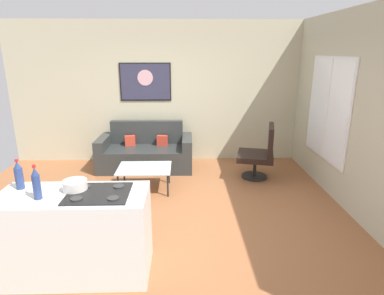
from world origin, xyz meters
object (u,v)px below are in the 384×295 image
(couch, at_px, (146,153))
(mixing_bowl, at_px, (75,186))
(soda_bottle, at_px, (19,176))
(soda_bottle_2, at_px, (36,184))
(wall_painting, at_px, (145,82))
(armchair, at_px, (260,153))
(coffee_table, at_px, (145,169))

(couch, relative_size, mixing_bowl, 7.61)
(soda_bottle, bearing_deg, soda_bottle_2, -41.06)
(couch, relative_size, soda_bottle, 5.76)
(couch, height_order, wall_painting, wall_painting)
(soda_bottle, xyz_separation_m, mixing_bowl, (0.57, -0.06, -0.09))
(soda_bottle_2, distance_m, wall_painting, 3.84)
(couch, relative_size, armchair, 1.85)
(armchair, relative_size, mixing_bowl, 4.13)
(armchair, distance_m, mixing_bowl, 3.51)
(couch, distance_m, mixing_bowl, 3.15)
(soda_bottle, relative_size, mixing_bowl, 1.32)
(armchair, distance_m, wall_painting, 2.65)
(couch, bearing_deg, armchair, -16.03)
(couch, height_order, soda_bottle, soda_bottle)
(coffee_table, relative_size, soda_bottle, 2.75)
(soda_bottle_2, bearing_deg, armchair, 43.90)
(armchair, bearing_deg, soda_bottle, -141.52)
(wall_painting, bearing_deg, armchair, -27.46)
(coffee_table, relative_size, armchair, 0.88)
(armchair, height_order, wall_painting, wall_painting)
(soda_bottle, height_order, wall_painting, wall_painting)
(mixing_bowl, bearing_deg, armchair, 45.09)
(coffee_table, bearing_deg, couch, 94.94)
(armchair, bearing_deg, mixing_bowl, -134.91)
(coffee_table, height_order, armchair, armchair)
(soda_bottle_2, relative_size, mixing_bowl, 1.42)
(coffee_table, bearing_deg, armchair, 13.17)
(mixing_bowl, distance_m, wall_painting, 3.64)
(soda_bottle, xyz_separation_m, soda_bottle_2, (0.28, -0.24, 0.01))
(soda_bottle_2, bearing_deg, couch, 78.85)
(coffee_table, distance_m, armchair, 2.07)
(coffee_table, xyz_separation_m, wall_painting, (-0.10, 1.57, 1.27))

